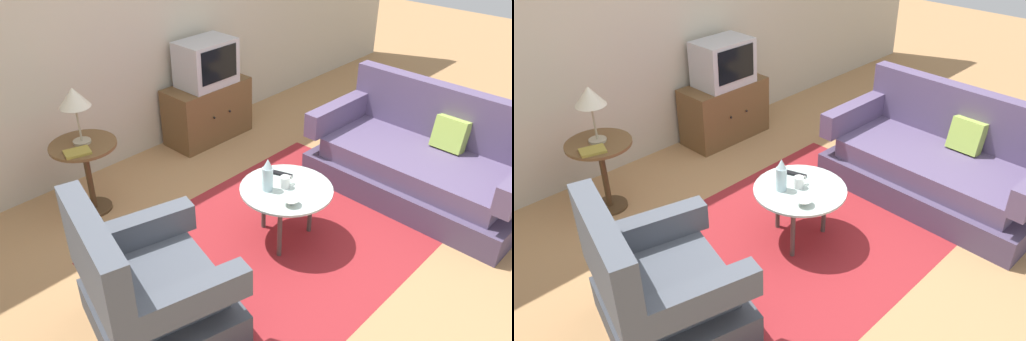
% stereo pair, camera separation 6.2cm
% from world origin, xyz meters
% --- Properties ---
extents(ground_plane, '(16.00, 16.00, 0.00)m').
position_xyz_m(ground_plane, '(0.00, 0.00, 0.00)').
color(ground_plane, '#AD7F51').
extents(back_wall, '(9.00, 0.12, 2.70)m').
position_xyz_m(back_wall, '(0.00, 2.22, 1.35)').
color(back_wall, '#BCB29E').
rests_on(back_wall, ground).
extents(area_rug, '(2.65, 1.91, 0.00)m').
position_xyz_m(area_rug, '(0.02, 0.17, 0.00)').
color(area_rug, maroon).
rests_on(area_rug, ground).
extents(armchair, '(1.02, 1.07, 0.96)m').
position_xyz_m(armchair, '(-1.26, 0.16, 0.32)').
color(armchair, '#3E424B').
rests_on(armchair, ground).
extents(couch, '(0.97, 1.89, 0.92)m').
position_xyz_m(couch, '(1.36, -0.28, 0.30)').
color(couch, '#4B3E5C').
rests_on(couch, ground).
extents(coffee_table, '(0.71, 0.71, 0.47)m').
position_xyz_m(coffee_table, '(0.02, 0.17, 0.42)').
color(coffee_table, '#B2C6C1').
rests_on(coffee_table, ground).
extents(side_table, '(0.54, 0.54, 0.63)m').
position_xyz_m(side_table, '(-0.79, 1.62, 0.46)').
color(side_table, brown).
rests_on(side_table, ground).
extents(tv_stand, '(0.91, 0.45, 0.61)m').
position_xyz_m(tv_stand, '(0.80, 1.91, 0.30)').
color(tv_stand, brown).
rests_on(tv_stand, ground).
extents(television, '(0.57, 0.40, 0.46)m').
position_xyz_m(television, '(0.80, 1.89, 0.84)').
color(television, '#B7B7BC').
rests_on(television, tv_stand).
extents(table_lamp, '(0.24, 0.24, 0.47)m').
position_xyz_m(table_lamp, '(-0.78, 1.64, 1.01)').
color(table_lamp, '#9E937A').
rests_on(table_lamp, side_table).
extents(vase, '(0.08, 0.08, 0.26)m').
position_xyz_m(vase, '(-0.09, 0.26, 0.59)').
color(vase, silver).
rests_on(vase, coffee_table).
extents(mug, '(0.12, 0.07, 0.09)m').
position_xyz_m(mug, '(0.03, 0.18, 0.51)').
color(mug, white).
rests_on(mug, coffee_table).
extents(bowl, '(0.12, 0.12, 0.05)m').
position_xyz_m(bowl, '(-0.12, -0.00, 0.49)').
color(bowl, silver).
rests_on(bowl, coffee_table).
extents(tv_remote_dark, '(0.09, 0.17, 0.02)m').
position_xyz_m(tv_remote_dark, '(0.14, 0.31, 0.48)').
color(tv_remote_dark, black).
rests_on(tv_remote_dark, coffee_table).
extents(book, '(0.23, 0.19, 0.02)m').
position_xyz_m(book, '(-0.90, 1.51, 0.64)').
color(book, olive).
rests_on(book, side_table).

